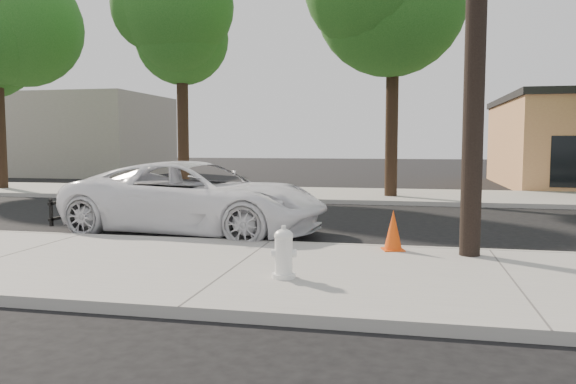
% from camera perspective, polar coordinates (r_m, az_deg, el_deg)
% --- Properties ---
extents(ground, '(120.00, 120.00, 0.00)m').
position_cam_1_polar(ground, '(12.83, 0.38, -4.08)').
color(ground, black).
rests_on(ground, ground).
extents(near_sidewalk, '(90.00, 4.40, 0.15)m').
position_cam_1_polar(near_sidewalk, '(8.72, -5.35, -7.96)').
color(near_sidewalk, gray).
rests_on(near_sidewalk, ground).
extents(far_sidewalk, '(90.00, 5.00, 0.15)m').
position_cam_1_polar(far_sidewalk, '(21.16, 5.01, -0.30)').
color(far_sidewalk, gray).
rests_on(far_sidewalk, ground).
extents(curb_near, '(90.00, 0.12, 0.16)m').
position_cam_1_polar(curb_near, '(10.80, -1.86, -5.41)').
color(curb_near, '#9E9B93').
rests_on(curb_near, ground).
extents(building_far, '(14.00, 8.00, 5.00)m').
position_cam_1_polar(building_far, '(39.48, -22.97, 5.31)').
color(building_far, gray).
rests_on(building_far, ground).
extents(tree_b, '(4.34, 4.20, 8.45)m').
position_cam_1_polar(tree_b, '(22.49, -10.45, 15.50)').
color(tree_b, black).
rests_on(tree_b, far_sidewalk).
extents(tree_c, '(4.96, 4.80, 9.55)m').
position_cam_1_polar(tree_c, '(20.64, 11.31, 18.60)').
color(tree_c, black).
rests_on(tree_c, far_sidewalk).
extents(police_cruiser, '(6.09, 3.30, 1.62)m').
position_cam_1_polar(police_cruiser, '(12.65, -9.29, -0.57)').
color(police_cruiser, white).
rests_on(police_cruiser, ground).
extents(fire_hydrant, '(0.37, 0.33, 0.69)m').
position_cam_1_polar(fire_hydrant, '(7.86, -0.45, -6.34)').
color(fire_hydrant, white).
rests_on(fire_hydrant, near_sidewalk).
extents(traffic_cone, '(0.45, 0.45, 0.71)m').
position_cam_1_polar(traffic_cone, '(10.03, 10.64, -3.89)').
color(traffic_cone, '#EB4A0C').
rests_on(traffic_cone, near_sidewalk).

